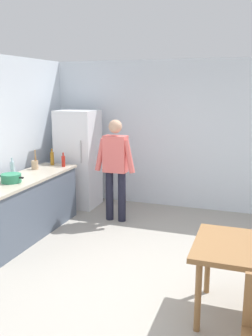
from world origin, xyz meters
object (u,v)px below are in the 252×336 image
at_px(refrigerator, 79,159).
at_px(bottle_water_clear, 13,169).
at_px(cooking_pot, 11,178).
at_px(bottle_sauce_red, 63,161).
at_px(utensil_jar, 35,164).
at_px(person, 115,164).
at_px(bottle_oil_amber, 52,158).

height_order(refrigerator, bottle_water_clear, refrigerator).
bearing_deg(cooking_pot, bottle_sauce_red, 81.49).
distance_m(utensil_jar, bottle_sauce_red, 0.48).
bearing_deg(person, bottle_sauce_red, -169.45).
xyz_separation_m(refrigerator, bottle_sauce_red, (0.08, -0.72, 0.10)).
bearing_deg(utensil_jar, bottle_sauce_red, 44.43).
bearing_deg(bottle_sauce_red, cooking_pot, -98.51).
relative_size(refrigerator, utensil_jar, 5.62).
relative_size(cooking_pot, utensil_jar, 1.25).
bearing_deg(refrigerator, cooking_pot, -93.05).
relative_size(refrigerator, bottle_oil_amber, 6.43).
xyz_separation_m(person, bottle_oil_amber, (-1.12, -0.10, 0.04)).
height_order(refrigerator, bottle_oil_amber, refrigerator).
bearing_deg(cooking_pot, bottle_oil_amber, 93.35).
bearing_deg(cooking_pot, person, 52.04).
distance_m(person, cooking_pot, 1.71).
bearing_deg(person, bottle_water_clear, -137.17).
xyz_separation_m(utensil_jar, bottle_water_clear, (0.02, -0.61, 0.05)).
bearing_deg(person, cooking_pot, -127.96).
bearing_deg(bottle_sauce_red, bottle_water_clear, -108.79).
height_order(cooking_pot, utensil_jar, utensil_jar).
distance_m(cooking_pot, bottle_water_clear, 0.29).
distance_m(bottle_oil_amber, bottle_water_clear, 1.01).
bearing_deg(bottle_sauce_red, bottle_oil_amber, 165.68).
distance_m(cooking_pot, bottle_oil_amber, 1.25).
height_order(bottle_oil_amber, bottle_sauce_red, bottle_oil_amber).
xyz_separation_m(person, bottle_sauce_red, (-0.87, -0.16, 0.02)).
relative_size(bottle_oil_amber, bottle_sauce_red, 1.17).
distance_m(cooking_pot, utensil_jar, 0.87).
relative_size(bottle_oil_amber, bottle_water_clear, 0.93).
bearing_deg(utensil_jar, bottle_water_clear, -88.28).
xyz_separation_m(utensil_jar, bottle_sauce_red, (0.34, 0.33, 0.02)).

